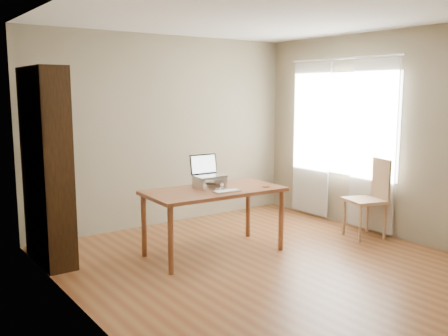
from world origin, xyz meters
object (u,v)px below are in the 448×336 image
at_px(keyboard, 227,191).
at_px(laptop, 207,171).
at_px(bookshelf, 47,167).
at_px(chair, 369,194).
at_px(desk, 214,197).
at_px(cat, 209,183).

bearing_deg(keyboard, laptop, 99.11).
xyz_separation_m(bookshelf, chair, (3.60, -1.39, -0.50)).
xyz_separation_m(bookshelf, desk, (1.60, -0.81, -0.39)).
distance_m(desk, keyboard, 0.24).
bearing_deg(laptop, bookshelf, 160.12).
distance_m(laptop, cat, 0.14).
bearing_deg(cat, laptop, 110.42).
bearing_deg(desk, chair, -13.60).
bearing_deg(keyboard, desk, 101.34).
bearing_deg(bookshelf, laptop, -22.60).
xyz_separation_m(cat, chair, (1.98, -0.70, -0.26)).
xyz_separation_m(keyboard, chair, (1.98, -0.37, -0.21)).
relative_size(desk, chair, 1.58).
height_order(bookshelf, chair, bookshelf).
height_order(desk, keyboard, keyboard).
bearing_deg(cat, chair, -25.75).
height_order(bookshelf, cat, bookshelf).
xyz_separation_m(laptop, chair, (2.00, -0.73, -0.40)).
bearing_deg(desk, bookshelf, 155.96).
xyz_separation_m(desk, chair, (2.00, -0.59, -0.12)).
relative_size(bookshelf, laptop, 5.92).
bearing_deg(desk, cat, 84.90).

